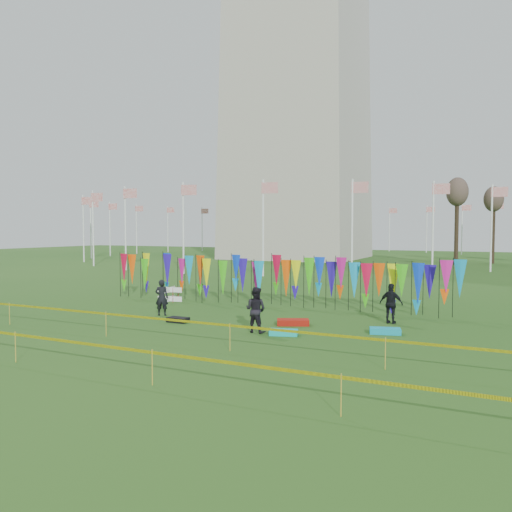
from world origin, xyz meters
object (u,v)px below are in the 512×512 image
at_px(kite_bag_turquoise, 284,332).
at_px(kite_bag_black, 178,320).
at_px(person_mid, 256,310).
at_px(person_left, 162,297).
at_px(kite_bag_red, 293,322).
at_px(kite_bag_teal, 385,331).
at_px(person_right, 391,304).
at_px(box_kite, 170,294).

relative_size(kite_bag_turquoise, kite_bag_black, 1.17).
distance_m(person_mid, kite_bag_black, 3.92).
bearing_deg(person_left, kite_bag_black, 123.79).
relative_size(kite_bag_red, kite_bag_teal, 1.14).
bearing_deg(person_mid, kite_bag_turquoise, -176.73).
xyz_separation_m(kite_bag_turquoise, kite_bag_teal, (3.30, 1.85, 0.01)).
distance_m(kite_bag_turquoise, kite_bag_black, 4.98).
bearing_deg(kite_bag_teal, person_left, -178.00).
relative_size(person_right, kite_bag_black, 1.89).
distance_m(kite_bag_red, kite_bag_teal, 3.70).
distance_m(person_left, person_right, 9.99).
relative_size(person_right, kite_bag_red, 1.29).
height_order(kite_bag_turquoise, kite_bag_teal, kite_bag_teal).
xyz_separation_m(person_mid, person_right, (4.25, 4.01, -0.03)).
bearing_deg(kite_bag_black, kite_bag_red, 18.04).
distance_m(kite_bag_red, kite_bag_black, 4.80).
bearing_deg(person_left, kite_bag_red, 161.09).
distance_m(person_right, kite_bag_teal, 2.28).
relative_size(person_left, person_right, 0.98).
bearing_deg(kite_bag_red, box_kite, 158.56).
height_order(box_kite, person_left, person_left).
xyz_separation_m(person_mid, kite_bag_turquoise, (1.14, -0.01, -0.76)).
height_order(box_kite, kite_bag_red, box_kite).
xyz_separation_m(person_left, kite_bag_red, (6.16, 0.44, -0.70)).
xyz_separation_m(box_kite, kite_bag_turquoise, (8.81, -5.25, -0.29)).
bearing_deg(kite_bag_teal, box_kite, 164.34).
relative_size(person_right, kite_bag_teal, 1.48).
xyz_separation_m(person_mid, kite_bag_red, (0.74, 1.94, -0.74)).
bearing_deg(kite_bag_teal, kite_bag_red, 178.55).
bearing_deg(person_mid, kite_bag_black, -3.28).
xyz_separation_m(person_mid, kite_bag_black, (-3.82, 0.46, -0.76)).
bearing_deg(kite_bag_black, person_right, 23.74).
height_order(person_mid, kite_bag_turquoise, person_mid).
distance_m(box_kite, kite_bag_turquoise, 10.26).
bearing_deg(kite_bag_teal, kite_bag_black, -170.44).
xyz_separation_m(box_kite, person_mid, (7.67, -5.24, 0.46)).
relative_size(kite_bag_red, kite_bag_black, 1.46).
bearing_deg(person_right, kite_bag_black, 32.64).
distance_m(box_kite, person_right, 11.99).
relative_size(person_mid, kite_bag_teal, 1.53).
height_order(person_right, kite_bag_teal, person_right).
height_order(box_kite, kite_bag_teal, box_kite).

